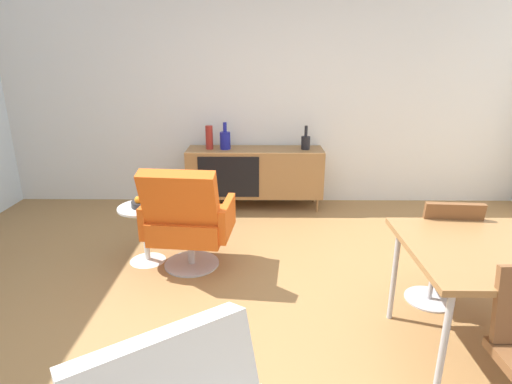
% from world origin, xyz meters
% --- Properties ---
extents(ground_plane, '(8.32, 8.32, 0.00)m').
position_xyz_m(ground_plane, '(0.00, 0.00, 0.00)').
color(ground_plane, '#9E7242').
extents(wall_back, '(6.80, 0.12, 2.80)m').
position_xyz_m(wall_back, '(0.00, 2.60, 1.40)').
color(wall_back, silver).
rests_on(wall_back, ground_plane).
extents(sideboard, '(1.60, 0.45, 0.72)m').
position_xyz_m(sideboard, '(-0.14, 2.30, 0.44)').
color(sideboard, olive).
rests_on(sideboard, ground_plane).
extents(vase_cobalt, '(0.12, 0.12, 0.31)m').
position_xyz_m(vase_cobalt, '(-0.48, 2.30, 0.83)').
color(vase_cobalt, navy).
rests_on(vase_cobalt, sideboard).
extents(vase_sculptural_dark, '(0.08, 0.08, 0.27)m').
position_xyz_m(vase_sculptural_dark, '(-0.67, 2.30, 0.86)').
color(vase_sculptural_dark, maroon).
rests_on(vase_sculptural_dark, sideboard).
extents(vase_ceramic_small, '(0.10, 0.10, 0.28)m').
position_xyz_m(vase_ceramic_small, '(0.46, 2.30, 0.81)').
color(vase_ceramic_small, black).
rests_on(vase_ceramic_small, sideboard).
extents(dining_chair_back_left, '(0.43, 0.45, 0.86)m').
position_xyz_m(dining_chair_back_left, '(1.21, 0.21, 0.47)').
color(dining_chair_back_left, brown).
rests_on(dining_chair_back_left, ground_plane).
extents(lounge_chair_red, '(0.77, 0.71, 0.95)m').
position_xyz_m(lounge_chair_red, '(-0.68, 0.74, 0.47)').
color(lounge_chair_red, '#D85919').
rests_on(lounge_chair_red, ground_plane).
extents(side_table_round, '(0.44, 0.44, 0.52)m').
position_xyz_m(side_table_round, '(-1.09, 0.88, 0.32)').
color(side_table_round, white).
rests_on(side_table_round, ground_plane).
extents(fruit_bowl, '(0.20, 0.20, 0.11)m').
position_xyz_m(fruit_bowl, '(-1.09, 0.88, 0.56)').
color(fruit_bowl, '#262628').
rests_on(fruit_bowl, side_table_round).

